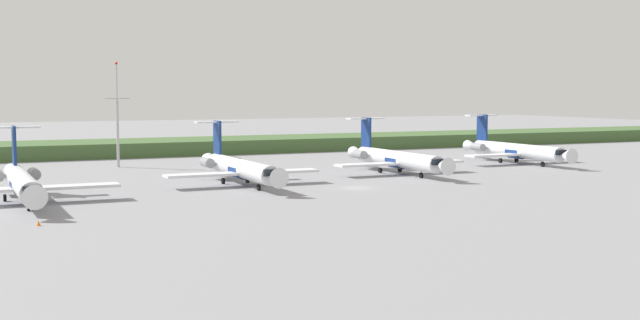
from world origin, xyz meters
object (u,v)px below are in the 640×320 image
Objects in this scene: regional_jet_nearest at (22,182)px; regional_jet_fourth at (515,150)px; regional_jet_third at (396,158)px; safety_cone_front_marker at (39,223)px; antenna_mast at (118,123)px; regional_jet_second at (239,167)px.

regional_jet_nearest is 91.57m from regional_jet_fourth.
safety_cone_front_marker is (-59.49, -30.88, -2.26)m from regional_jet_third.
antenna_mast reaches higher than regional_jet_third.
regional_jet_nearest is 1.00× the size of regional_jet_second.
regional_jet_second is 1.00× the size of regional_jet_fourth.
regional_jet_third is 50.45m from antenna_mast.
safety_cone_front_marker is at bearing -90.22° from regional_jet_nearest.
antenna_mast is at bearing 64.92° from regional_jet_nearest.
regional_jet_fourth is 97.50m from safety_cone_front_marker.
safety_cone_front_marker is (-19.93, -61.73, -7.62)m from antenna_mast.
antenna_mast is at bearing 161.36° from regional_jet_fourth.
regional_jet_second is 29.27m from regional_jet_third.
regional_jet_fourth is 1.65× the size of antenna_mast.
regional_jet_nearest is at bearing -115.08° from antenna_mast.
antenna_mast is 65.31m from safety_cone_front_marker.
regional_jet_third is 1.65× the size of antenna_mast.
safety_cone_front_marker is at bearing -156.93° from regional_jet_fourth.
regional_jet_fourth is (30.18, 7.32, 0.00)m from regional_jet_third.
antenna_mast reaches higher than regional_jet_nearest.
antenna_mast is (-39.56, 30.85, 5.36)m from regional_jet_third.
regional_jet_fourth is at bearing 11.43° from regional_jet_second.
regional_jet_nearest is 1.00× the size of regional_jet_fourth.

